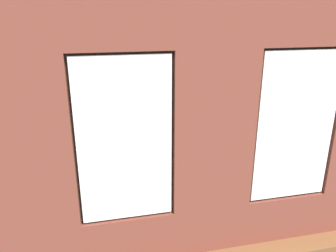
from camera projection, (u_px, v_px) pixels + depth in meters
name	position (u px, v px, depth m)	size (l,w,h in m)	color
ground_plane	(165.00, 164.00, 6.84)	(6.46, 6.12, 0.10)	brown
brick_wall_with_windows	(215.00, 123.00, 3.79)	(5.86, 0.30, 3.50)	brown
couch_by_window	(139.00, 207.00, 4.68)	(2.07, 0.87, 0.80)	black
couch_left	(272.00, 144.00, 6.88)	(0.94, 1.91, 0.80)	black
coffee_table	(157.00, 139.00, 7.06)	(1.42, 0.85, 0.41)	tan
cup_ceramic	(138.00, 139.00, 6.82)	(0.07, 0.07, 0.09)	#4C4C51
candle_jar	(173.00, 131.00, 7.25)	(0.08, 0.08, 0.09)	#B7333D
table_plant_small	(157.00, 132.00, 7.00)	(0.15, 0.15, 0.24)	beige
remote_silver	(148.00, 136.00, 7.10)	(0.05, 0.17, 0.02)	#B2B2B7
remote_gray	(163.00, 138.00, 6.94)	(0.05, 0.17, 0.02)	#59595B
media_console	(31.00, 163.00, 6.09)	(1.25, 0.42, 0.60)	black
tv_flatscreen	(26.00, 127.00, 5.86)	(1.14, 0.20, 0.82)	black
papasan_chair	(139.00, 117.00, 8.38)	(1.03, 1.03, 0.67)	olive
potted_plant_by_left_couch	(228.00, 121.00, 8.04)	(0.41, 0.41, 0.63)	brown
potted_plant_corner_near_left	(233.00, 104.00, 9.04)	(0.58, 0.58, 0.93)	beige
potted_plant_near_tv	(55.00, 171.00, 5.12)	(0.92, 1.05, 1.17)	beige
potted_plant_foreground_right	(56.00, 110.00, 7.96)	(0.78, 0.78, 1.06)	#47423D
potted_plant_mid_room_small	(211.00, 137.00, 7.50)	(0.21, 0.21, 0.37)	#9E5638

